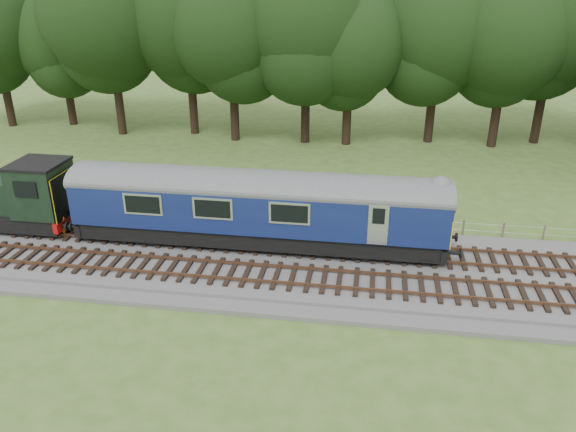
# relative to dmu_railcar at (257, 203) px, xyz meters

# --- Properties ---
(ground) EXTENTS (120.00, 120.00, 0.00)m
(ground) POSITION_rel_dmu_railcar_xyz_m (4.28, -1.40, -2.61)
(ground) COLOR #3B5F23
(ground) RESTS_ON ground
(ballast) EXTENTS (70.00, 7.00, 0.35)m
(ballast) POSITION_rel_dmu_railcar_xyz_m (4.28, -1.40, -2.43)
(ballast) COLOR #4C4C4F
(ballast) RESTS_ON ground
(track_north) EXTENTS (67.20, 2.40, 0.21)m
(track_north) POSITION_rel_dmu_railcar_xyz_m (4.28, -0.00, -2.19)
(track_north) COLOR black
(track_north) RESTS_ON ballast
(track_south) EXTENTS (67.20, 2.40, 0.21)m
(track_south) POSITION_rel_dmu_railcar_xyz_m (4.28, -3.00, -2.19)
(track_south) COLOR black
(track_south) RESTS_ON ballast
(fence) EXTENTS (64.00, 0.12, 1.00)m
(fence) POSITION_rel_dmu_railcar_xyz_m (4.28, 3.10, -2.61)
(fence) COLOR #6B6054
(fence) RESTS_ON ground
(tree_line) EXTENTS (70.00, 8.00, 18.00)m
(tree_line) POSITION_rel_dmu_railcar_xyz_m (4.28, 20.60, -2.61)
(tree_line) COLOR black
(tree_line) RESTS_ON ground
(dmu_railcar) EXTENTS (18.05, 2.86, 3.88)m
(dmu_railcar) POSITION_rel_dmu_railcar_xyz_m (0.00, 0.00, 0.00)
(dmu_railcar) COLOR black
(dmu_railcar) RESTS_ON ground
(worker) EXTENTS (0.61, 0.45, 1.55)m
(worker) POSITION_rel_dmu_railcar_xyz_m (-10.06, -0.73, -1.48)
(worker) COLOR orange
(worker) RESTS_ON ballast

